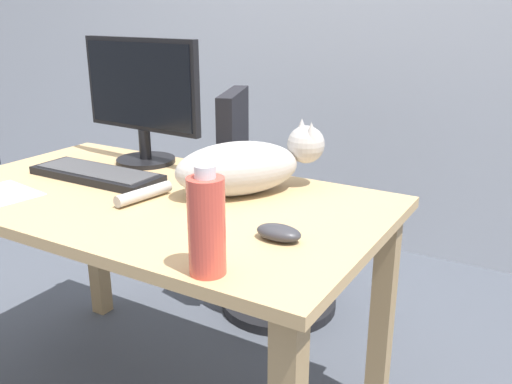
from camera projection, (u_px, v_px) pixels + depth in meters
desk at (155, 229)px, 1.58m from camera, size 1.31×0.74×0.71m
office_chair at (267, 220)px, 2.23m from camera, size 0.51×0.49×0.91m
monitor at (141, 96)px, 1.81m from camera, size 0.48×0.20×0.42m
keyboard at (97, 174)px, 1.70m from camera, size 0.44×0.15×0.03m
cat at (245, 165)px, 1.55m from camera, size 0.41×0.50×0.20m
computer_mouse at (279, 233)px, 1.24m from camera, size 0.11×0.06×0.04m
water_bottle at (207, 225)px, 1.06m from camera, size 0.07×0.07×0.22m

